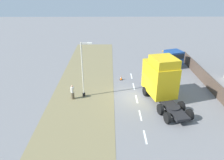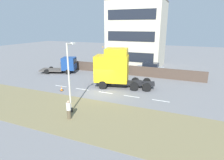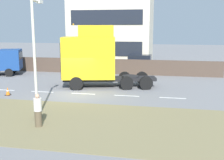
# 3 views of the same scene
# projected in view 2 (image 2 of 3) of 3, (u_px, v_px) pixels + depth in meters

# --- Properties ---
(ground_plane) EXTENTS (120.00, 120.00, 0.00)m
(ground_plane) POSITION_uv_depth(u_px,v_px,m) (100.00, 92.00, 22.26)
(ground_plane) COLOR slate
(ground_plane) RESTS_ON ground
(grass_verge) EXTENTS (7.00, 44.00, 0.01)m
(grass_verge) POSITION_uv_depth(u_px,v_px,m) (71.00, 112.00, 16.95)
(grass_verge) COLOR olive
(grass_verge) RESTS_ON ground
(lane_markings) EXTENTS (0.16, 14.60, 0.00)m
(lane_markings) POSITION_uv_depth(u_px,v_px,m) (105.00, 93.00, 22.00)
(lane_markings) COLOR white
(lane_markings) RESTS_ON ground
(boundary_wall) EXTENTS (0.25, 24.00, 1.54)m
(boundary_wall) POSITION_uv_depth(u_px,v_px,m) (125.00, 70.00, 30.01)
(boundary_wall) COLOR #4C3D33
(boundary_wall) RESTS_ON ground
(building_block) EXTENTS (8.35, 9.74, 13.11)m
(building_block) POSITION_uv_depth(u_px,v_px,m) (137.00, 34.00, 35.32)
(building_block) COLOR beige
(building_block) RESTS_ON ground
(lorry_cab) EXTENTS (4.04, 7.71, 5.06)m
(lorry_cab) POSITION_uv_depth(u_px,v_px,m) (114.00, 68.00, 23.44)
(lorry_cab) COLOR black
(lorry_cab) RESTS_ON ground
(flatbed_truck) EXTENTS (4.08, 6.23, 2.57)m
(flatbed_truck) POSITION_uv_depth(u_px,v_px,m) (66.00, 65.00, 30.93)
(flatbed_truck) COLOR navy
(flatbed_truck) RESTS_ON ground
(parked_car) EXTENTS (1.98, 4.38, 1.89)m
(parked_car) POSITION_uv_depth(u_px,v_px,m) (150.00, 69.00, 30.09)
(parked_car) COLOR #9EA3A8
(parked_car) RESTS_ON ground
(lamp_post) EXTENTS (1.27, 0.31, 6.20)m
(lamp_post) POSITION_uv_depth(u_px,v_px,m) (70.00, 82.00, 16.36)
(lamp_post) COLOR black
(lamp_post) RESTS_ON ground
(pedestrian) EXTENTS (0.39, 0.39, 1.65)m
(pedestrian) POSITION_uv_depth(u_px,v_px,m) (69.00, 110.00, 15.61)
(pedestrian) COLOR brown
(pedestrian) RESTS_ON ground
(traffic_cone_lead) EXTENTS (0.36, 0.36, 0.58)m
(traffic_cone_lead) POSITION_uv_depth(u_px,v_px,m) (62.00, 89.00, 22.54)
(traffic_cone_lead) COLOR black
(traffic_cone_lead) RESTS_ON ground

